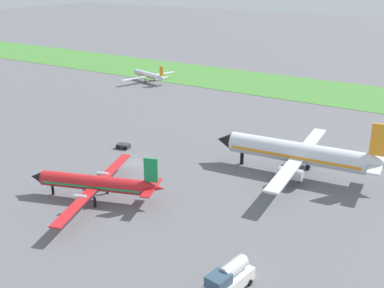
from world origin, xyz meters
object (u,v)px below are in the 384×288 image
Objects in this scene: airplane_midfield_jet at (300,153)px; baggage_cart_near_gate at (123,146)px; airplane_foreground_turboprop at (96,183)px; fuel_truck_midfield at (228,279)px; airplane_taxiing_turboprop at (149,75)px.

baggage_cart_near_gate is (-32.71, -5.96, -3.29)m from airplane_midfield_jet.
airplane_foreground_turboprop is 27.92m from fuel_truck_midfield.
fuel_truck_midfield is at bearing 131.39° from baggage_cart_near_gate.
airplane_midfield_jet reaches higher than airplane_foreground_turboprop.
airplane_taxiing_turboprop is at bearing -77.43° from airplane_foreground_turboprop.
fuel_truck_midfield is at bearing 143.70° from airplane_foreground_turboprop.
airplane_taxiing_turboprop is (-40.13, 66.35, -0.65)m from airplane_foreground_turboprop.
airplane_taxiing_turboprop reaches higher than baggage_cart_near_gate.
baggage_cart_near_gate is (29.73, -47.74, -1.52)m from airplane_taxiing_turboprop.
airplane_foreground_turboprop is 3.55× the size of fuel_truck_midfield.
baggage_cart_near_gate is 45.86m from fuel_truck_midfield.
fuel_truck_midfield reaches higher than baggage_cart_near_gate.
airplane_midfield_jet reaches higher than baggage_cart_near_gate.
airplane_midfield_jet reaches higher than airplane_taxiing_turboprop.
airplane_taxiing_turboprop is at bearing -38.62° from airplane_midfield_jet.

